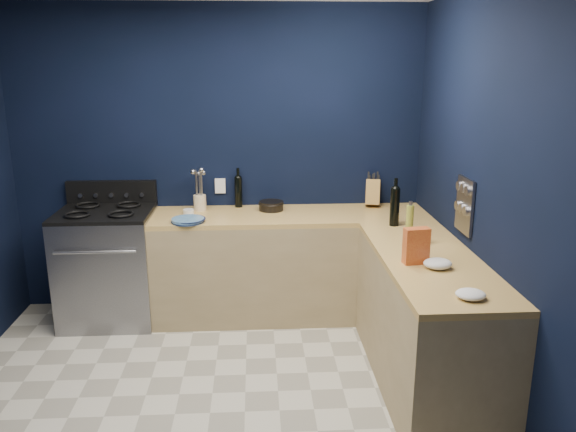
{
  "coord_description": "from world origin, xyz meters",
  "views": [
    {
      "loc": [
        0.31,
        -3.13,
        2.14
      ],
      "look_at": [
        0.55,
        1.0,
        1.0
      ],
      "focal_mm": 35.39,
      "sensor_mm": 36.0,
      "label": 1
    }
  ],
  "objects": [
    {
      "name": "towel_front",
      "position": [
        1.42,
        0.1,
        0.93
      ],
      "size": [
        0.22,
        0.2,
        0.06
      ],
      "primitive_type": "ellipsoid",
      "rotation": [
        0.0,
        0.0,
        0.36
      ],
      "color": "white",
      "rests_on": "top_right"
    },
    {
      "name": "backguard",
      "position": [
        -0.93,
        1.72,
        1.04
      ],
      "size": [
        0.76,
        0.06,
        0.2
      ],
      "primitive_type": "cube",
      "color": "black",
      "rests_on": "gas_range"
    },
    {
      "name": "towel_end",
      "position": [
        1.45,
        -0.37,
        0.92
      ],
      "size": [
        0.18,
        0.17,
        0.05
      ],
      "primitive_type": "ellipsoid",
      "rotation": [
        0.0,
        0.0,
        -0.12
      ],
      "color": "white",
      "rests_on": "top_right"
    },
    {
      "name": "wine_bottle_right",
      "position": [
        1.38,
        1.04,
        1.05
      ],
      "size": [
        0.07,
        0.07,
        0.29
      ],
      "primitive_type": "cylinder",
      "rotation": [
        0.0,
        0.0,
        -0.03
      ],
      "color": "black",
      "rests_on": "top_right"
    },
    {
      "name": "gas_range",
      "position": [
        -0.93,
        1.42,
        0.46
      ],
      "size": [
        0.76,
        0.66,
        0.92
      ],
      "primitive_type": "cube",
      "color": "gray",
      "rests_on": "floor"
    },
    {
      "name": "crouton_bag",
      "position": [
        1.31,
        0.19,
        1.02
      ],
      "size": [
        0.17,
        0.09,
        0.23
      ],
      "primitive_type": "cube",
      "rotation": [
        0.0,
        0.0,
        0.13
      ],
      "color": "#A61309",
      "rests_on": "top_right"
    },
    {
      "name": "wall_back",
      "position": [
        0.0,
        1.76,
        1.3
      ],
      "size": [
        3.5,
        0.02,
        2.6
      ],
      "primitive_type": "cube",
      "color": "black",
      "rests_on": "ground"
    },
    {
      "name": "plate_stack",
      "position": [
        -0.23,
        1.22,
        0.92
      ],
      "size": [
        0.32,
        0.32,
        0.03
      ],
      "primitive_type": "cylinder",
      "rotation": [
        0.0,
        0.0,
        0.32
      ],
      "color": "#3C6392",
      "rests_on": "top_back"
    },
    {
      "name": "knife_block",
      "position": [
        1.34,
        1.69,
        1.01
      ],
      "size": [
        0.17,
        0.28,
        0.27
      ],
      "primitive_type": "cube",
      "rotation": [
        -0.31,
        0.0,
        -0.21
      ],
      "color": "olive",
      "rests_on": "top_back"
    },
    {
      "name": "cooktop",
      "position": [
        -0.93,
        1.42,
        0.94
      ],
      "size": [
        0.76,
        0.66,
        0.03
      ],
      "primitive_type": "cube",
      "color": "black",
      "rests_on": "gas_range"
    },
    {
      "name": "top_back",
      "position": [
        0.6,
        1.44,
        0.88
      ],
      "size": [
        2.3,
        0.63,
        0.04
      ],
      "primitive_type": "cube",
      "color": "olive",
      "rests_on": "cab_back"
    },
    {
      "name": "wall_right",
      "position": [
        1.76,
        0.0,
        1.3
      ],
      "size": [
        0.02,
        3.5,
        2.6
      ],
      "primitive_type": "cube",
      "color": "black",
      "rests_on": "ground"
    },
    {
      "name": "cab_back",
      "position": [
        0.6,
        1.44,
        0.43
      ],
      "size": [
        2.3,
        0.63,
        0.86
      ],
      "primitive_type": "cube",
      "color": "tan",
      "rests_on": "floor"
    },
    {
      "name": "spice_jar_near",
      "position": [
        1.5,
        0.6,
        0.95
      ],
      "size": [
        0.06,
        0.06,
        0.09
      ],
      "primitive_type": "cylinder",
      "rotation": [
        0.0,
        0.0,
        -0.38
      ],
      "color": "olive",
      "rests_on": "top_right"
    },
    {
      "name": "wine_bottle_back",
      "position": [
        0.16,
        1.69,
        1.03
      ],
      "size": [
        0.08,
        0.08,
        0.26
      ],
      "primitive_type": "cylinder",
      "rotation": [
        0.0,
        0.0,
        0.32
      ],
      "color": "black",
      "rests_on": "top_back"
    },
    {
      "name": "wall_outlet",
      "position": [
        0.0,
        1.74,
        1.08
      ],
      "size": [
        0.09,
        0.02,
        0.13
      ],
      "primitive_type": "cube",
      "color": "white",
      "rests_on": "wall_back"
    },
    {
      "name": "oil_bottle",
      "position": [
        1.42,
        0.76,
        1.02
      ],
      "size": [
        0.05,
        0.05,
        0.23
      ],
      "primitive_type": "cylinder",
      "rotation": [
        0.0,
        0.0,
        -0.02
      ],
      "color": "#989F39",
      "rests_on": "top_right"
    },
    {
      "name": "top_right",
      "position": [
        1.44,
        0.29,
        0.88
      ],
      "size": [
        0.63,
        1.67,
        0.04
      ],
      "primitive_type": "cube",
      "color": "olive",
      "rests_on": "cab_right"
    },
    {
      "name": "lemon_basket",
      "position": [
        0.44,
        1.56,
        0.94
      ],
      "size": [
        0.25,
        0.25,
        0.08
      ],
      "primitive_type": "cylinder",
      "rotation": [
        0.0,
        0.0,
        0.26
      ],
      "color": "black",
      "rests_on": "top_back"
    },
    {
      "name": "cab_right",
      "position": [
        1.44,
        0.29,
        0.43
      ],
      "size": [
        0.63,
        1.67,
        0.86
      ],
      "primitive_type": "cube",
      "color": "tan",
      "rests_on": "floor"
    },
    {
      "name": "spice_jar_far",
      "position": [
        1.44,
        0.58,
        0.94
      ],
      "size": [
        0.05,
        0.05,
        0.08
      ],
      "primitive_type": "cylinder",
      "rotation": [
        0.0,
        0.0,
        -0.15
      ],
      "color": "olive",
      "rests_on": "top_right"
    },
    {
      "name": "utensil_crock",
      "position": [
        -0.17,
        1.6,
        0.97
      ],
      "size": [
        0.13,
        0.13,
        0.13
      ],
      "primitive_type": "cylinder",
      "rotation": [
        0.0,
        0.0,
        -0.23
      ],
      "color": "beige",
      "rests_on": "top_back"
    },
    {
      "name": "wall_front",
      "position": [
        0.0,
        -1.76,
        1.3
      ],
      "size": [
        3.5,
        0.02,
        2.6
      ],
      "primitive_type": "cube",
      "color": "black",
      "rests_on": "ground"
    },
    {
      "name": "oven_door",
      "position": [
        -0.93,
        1.1,
        0.45
      ],
      "size": [
        0.59,
        0.02,
        0.42
      ],
      "primitive_type": "cube",
      "color": "black",
      "rests_on": "gas_range"
    },
    {
      "name": "spice_panel",
      "position": [
        1.74,
        0.55,
        1.18
      ],
      "size": [
        0.02,
        0.28,
        0.38
      ],
      "primitive_type": "cube",
      "color": "gray",
      "rests_on": "wall_right"
    },
    {
      "name": "floor",
      "position": [
        0.0,
        0.0,
        -0.01
      ],
      "size": [
        3.5,
        3.5,
        0.02
      ],
      "primitive_type": "cube",
      "color": "beige",
      "rests_on": "ground"
    },
    {
      "name": "ramekin",
      "position": [
        -0.25,
        1.49,
        0.92
      ],
      "size": [
        0.11,
        0.11,
        0.04
      ],
      "primitive_type": "cylinder",
      "rotation": [
        0.0,
        0.0,
        -0.24
      ],
      "color": "white",
      "rests_on": "top_back"
    }
  ]
}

